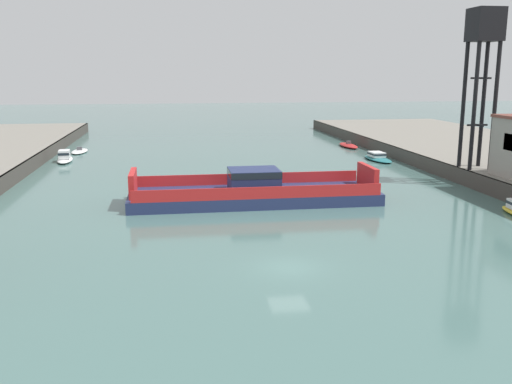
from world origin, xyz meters
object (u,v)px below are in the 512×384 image
object	(u,v)px
moored_boat_mid_left	(378,157)
crane_tower	(484,46)
moored_boat_far_left	(80,151)
moored_boat_near_right	(65,157)
moored_boat_near_left	(348,145)
chain_ferry	(254,192)

from	to	relation	value
moored_boat_mid_left	crane_tower	world-z (taller)	crane_tower
moored_boat_mid_left	moored_boat_far_left	xyz separation A→B (m)	(-43.34, 14.73, -0.23)
moored_boat_near_right	moored_boat_far_left	world-z (taller)	moored_boat_near_right
moored_boat_near_right	moored_boat_near_left	bearing A→B (deg)	11.88
moored_boat_near_left	moored_boat_near_right	xyz separation A→B (m)	(-44.29, -9.32, 0.34)
moored_boat_near_left	crane_tower	bearing A→B (deg)	-83.00
moored_boat_near_left	moored_boat_far_left	size ratio (longest dim) A/B	1.12
chain_ferry	crane_tower	size ratio (longest dim) A/B	1.38
moored_boat_mid_left	crane_tower	size ratio (longest dim) A/B	0.43
moored_boat_near_right	moored_boat_far_left	distance (m)	9.53
chain_ferry	moored_boat_near_right	xyz separation A→B (m)	(-22.59, 28.86, -0.38)
moored_boat_near_left	moored_boat_far_left	xyz separation A→B (m)	(-43.70, 0.18, -0.09)
moored_boat_near_right	moored_boat_mid_left	world-z (taller)	moored_boat_near_right
chain_ferry	moored_boat_near_right	world-z (taller)	chain_ferry
moored_boat_mid_left	moored_boat_far_left	bearing A→B (deg)	161.23
moored_boat_near_right	moored_boat_mid_left	xyz separation A→B (m)	(43.93, -5.23, -0.20)
chain_ferry	moored_boat_far_left	distance (m)	44.23
moored_boat_near_right	moored_boat_far_left	size ratio (longest dim) A/B	1.08
crane_tower	moored_boat_far_left	bearing A→B (deg)	145.39
chain_ferry	moored_boat_mid_left	world-z (taller)	chain_ferry
moored_boat_near_left	moored_boat_far_left	distance (m)	43.70
crane_tower	moored_boat_near_right	bearing A→B (deg)	154.12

